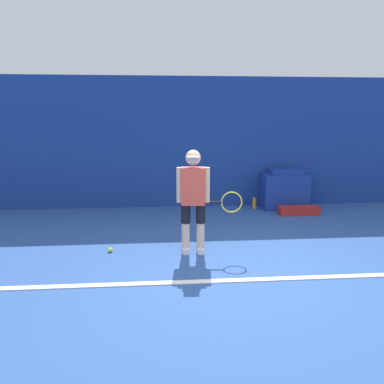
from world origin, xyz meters
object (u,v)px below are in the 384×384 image
Objects in this scene: tennis_player at (194,197)px; water_bottle at (254,203)px; tennis_ball at (110,250)px; equipment_bag at (299,210)px; covered_chair at (284,190)px.

tennis_player is 3.11m from water_bottle.
tennis_player reaches higher than water_bottle.
tennis_ball is 3.76m from water_bottle.
tennis_player is at bearing -139.47° from equipment_bag.
covered_chair reaches higher than tennis_ball.
tennis_player is 1.56× the size of covered_chair.
equipment_bag is (0.13, -0.59, -0.32)m from covered_chair.
covered_chair is (3.48, 2.50, 0.38)m from tennis_ball.
water_bottle reaches higher than equipment_bag.
water_bottle reaches higher than tennis_ball.
equipment_bag is 3.02× the size of water_bottle.
tennis_player is at bearing -121.14° from water_bottle.
tennis_player is 3.46m from covered_chair.
covered_chair is 3.56× the size of water_bottle.
equipment_bag reaches higher than tennis_ball.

